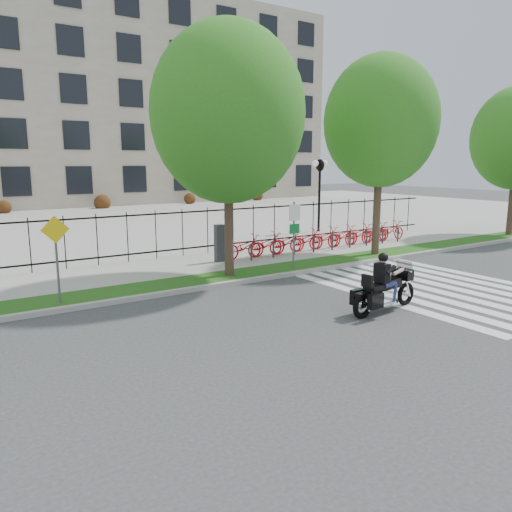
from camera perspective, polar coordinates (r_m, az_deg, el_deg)
ground at (r=14.04m, az=8.22°, el=-6.37°), size 120.00×120.00×0.00m
curb at (r=17.17m, az=-0.94°, el=-2.83°), size 60.00×0.20×0.15m
grass_verge at (r=17.87m, az=-2.42°, el=-2.30°), size 60.00×1.50×0.15m
sidewalk at (r=20.00m, az=-6.15°, el=-0.94°), size 60.00×3.50×0.15m
plaza at (r=36.31m, az=-19.16°, el=3.75°), size 80.00×34.00×0.10m
crosswalk_stripes at (r=17.54m, az=20.07°, el=-3.44°), size 5.70×8.00×0.01m
iron_fence at (r=21.36m, az=-8.40°, el=2.68°), size 30.00×0.06×2.00m
office_building at (r=55.89m, az=-25.27°, el=15.79°), size 60.00×21.90×20.15m
lamp_post_right at (r=29.05m, az=7.29°, el=8.89°), size 1.06×0.70×4.25m
street_tree_1 at (r=17.36m, az=-3.24°, el=15.90°), size 5.23×5.23×8.54m
street_tree_2 at (r=22.04m, az=14.08°, el=14.67°), size 4.75×4.75×8.32m
bike_share_station at (r=23.17m, az=7.78°, el=2.07°), size 11.12×0.87×1.50m
sign_pole_regulatory at (r=18.61m, az=4.39°, el=3.41°), size 0.50×0.09×2.50m
sign_pole_warning at (r=15.00m, az=-21.87°, el=0.90°), size 0.78×0.09×2.49m
motorcycle_rider at (r=14.24m, az=14.54°, el=-3.55°), size 2.63×0.82×2.03m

